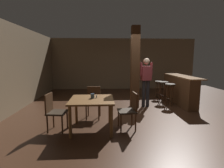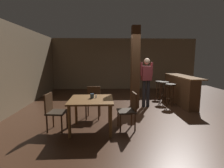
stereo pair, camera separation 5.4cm
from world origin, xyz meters
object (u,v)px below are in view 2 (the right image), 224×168
Objects in this scene: salt_shaker at (96,96)px; bar_stool_far at (159,86)px; chair_west at (54,110)px; bar_stool_near at (170,89)px; chair_east at (129,109)px; bar_counter at (180,89)px; standing_person at (146,79)px; bar_stool_mid at (164,87)px; napkin_cup at (92,96)px; dining_table at (91,104)px; chair_north at (93,100)px.

salt_shaker is 4.14m from bar_stool_far.
chair_west is 1.21× the size of bar_stool_far.
chair_east is at bearing -130.81° from bar_stool_near.
chair_west is at bearing -136.91° from bar_stool_far.
chair_west is 4.73m from bar_counter.
bar_stool_near is at bearing 30.03° from chair_west.
salt_shaker is 0.04× the size of standing_person.
standing_person is (2.67, 1.96, 0.50)m from chair_west.
salt_shaker reaches higher than bar_stool_mid.
chair_east reaches higher than napkin_cup.
bar_stool_near is at bearing 37.33° from dining_table.
bar_stool_mid is (2.64, 2.56, -0.21)m from napkin_cup.
salt_shaker is at bearing -128.59° from bar_stool_far.
bar_stool_mid is at bearing 36.82° from chair_west.
salt_shaker is at bearing 172.49° from chair_east.
napkin_cup is 3.68m from bar_stool_mid.
dining_table is at bearing 1.16° from chair_west.
salt_shaker is 3.25m from bar_stool_near.
chair_north is 3.19m from bar_stool_mid.
chair_west is 1.05m from salt_shaker.
standing_person is (1.79, 1.06, 0.50)m from chair_north.
dining_table is 4.28m from bar_stool_far.
chair_north is (-0.92, 0.89, 0.00)m from chair_east.
standing_person is at bearing -162.89° from bar_counter.
napkin_cup is 0.14× the size of bar_stool_near.
bar_stool_mid is at bearing 56.65° from chair_east.
bar_stool_far is (2.67, 3.25, -0.27)m from napkin_cup.
bar_stool_near is 1.28m from bar_stool_far.
salt_shaker is 0.09× the size of bar_stool_near.
napkin_cup is 0.06× the size of standing_person.
bar_stool_near is (1.78, 2.06, 0.09)m from chair_east.
standing_person is 2.15× the size of bar_stool_near.
bar_counter is at bearing 32.76° from bar_stool_near.
chair_north is 3.64m from bar_stool_far.
chair_east is at bearing -113.96° from standing_person.
salt_shaker is at bearing 6.70° from chair_west.
chair_east is 3.29m from bar_counter.
chair_west reaches higher than salt_shaker.
dining_table is 3.74m from bar_stool_mid.
napkin_cup is (0.90, 0.10, 0.31)m from chair_west.
standing_person is at bearing 36.22° from chair_west.
standing_person is at bearing 46.48° from napkin_cup.
dining_table is at bearing -135.18° from bar_stool_mid.
standing_person reaches higher than bar_stool_mid.
dining_table is 1.15× the size of chair_east.
chair_east is 1.11× the size of bar_stool_near.
chair_north is 2.95m from bar_stool_near.
chair_north is 1.11× the size of bar_stool_near.
bar_stool_near is (2.68, 1.98, -0.21)m from napkin_cup.
napkin_cup is (0.02, -0.80, 0.31)m from chair_north.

